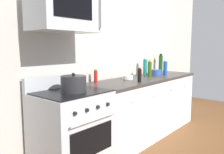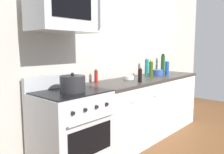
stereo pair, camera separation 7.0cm
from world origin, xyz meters
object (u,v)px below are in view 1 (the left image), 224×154
object	(u,v)px
bottle_olive_oil	(150,69)
bottle_sparkling_teal	(145,67)
bottle_hot_sauce_red	(96,76)
stockpot	(74,84)
bowl_white_ceramic	(128,77)
microwave	(66,12)
bottle_wine_green	(161,63)
bottle_soda_blue	(165,68)
bowl_blue_mixing	(156,72)
bottle_soy_sauce_dark	(140,75)
range_oven	(71,132)

from	to	relation	value
bottle_olive_oil	bottle_sparkling_teal	bearing A→B (deg)	48.81
bottle_hot_sauce_red	stockpot	distance (m)	0.70
bottle_hot_sauce_red	bottle_olive_oil	bearing A→B (deg)	-13.17
bottle_hot_sauce_red	bottle_sparkling_teal	world-z (taller)	bottle_sparkling_teal
bottle_sparkling_teal	bowl_white_ceramic	distance (m)	0.65
microwave	bottle_hot_sauce_red	bearing A→B (deg)	17.22
bottle_wine_green	bowl_white_ceramic	xyz separation A→B (m)	(-1.22, -0.12, -0.14)
microwave	bowl_white_ceramic	size ratio (longest dim) A/B	4.78
bottle_soda_blue	stockpot	world-z (taller)	bottle_soda_blue
bottle_wine_green	bowl_white_ceramic	world-z (taller)	bottle_wine_green
bottle_wine_green	bowl_blue_mixing	bearing A→B (deg)	-159.52
bottle_hot_sauce_red	bottle_wine_green	bearing A→B (deg)	-0.66
bottle_olive_oil	bottle_soda_blue	size ratio (longest dim) A/B	1.03
bottle_soy_sauce_dark	bowl_white_ceramic	distance (m)	0.33
bottle_olive_oil	bowl_white_ceramic	distance (m)	0.48
range_oven	bottle_wine_green	world-z (taller)	bottle_wine_green
bowl_white_ceramic	bottle_soda_blue	bearing A→B (deg)	-11.79
range_oven	bottle_olive_oil	xyz separation A→B (m)	(1.63, 0.01, 0.58)
range_oven	bottle_soda_blue	xyz separation A→B (m)	(2.01, -0.07, 0.57)
bottle_olive_oil	bottle_wine_green	distance (m)	0.79
bottle_olive_oil	bottle_sparkling_teal	size ratio (longest dim) A/B	0.90
range_oven	bowl_blue_mixing	bearing A→B (deg)	0.80
range_oven	microwave	distance (m)	1.28
bottle_hot_sauce_red	bowl_blue_mixing	size ratio (longest dim) A/B	0.96
bottle_olive_oil	bottle_sparkling_teal	xyz separation A→B (m)	(0.16, 0.19, 0.01)
bottle_soy_sauce_dark	bottle_sparkling_teal	distance (m)	0.86
bottle_wine_green	bottle_hot_sauce_red	bearing A→B (deg)	179.34
bowl_blue_mixing	bowl_white_ceramic	bearing A→B (deg)	173.95
bottle_soy_sauce_dark	bottle_olive_oil	size ratio (longest dim) A/B	0.74
bottle_soda_blue	bowl_blue_mixing	distance (m)	0.19
bottle_hot_sauce_red	bottle_soda_blue	size ratio (longest dim) A/B	0.68
microwave	bottle_soda_blue	world-z (taller)	microwave
bottle_sparkling_teal	bowl_white_ceramic	xyz separation A→B (m)	(-0.63, -0.09, -0.11)
bottle_soda_blue	bottle_sparkling_teal	bearing A→B (deg)	127.73
bottle_olive_oil	bottle_sparkling_teal	distance (m)	0.25
bottle_sparkling_teal	bottle_soda_blue	xyz separation A→B (m)	(0.21, -0.27, -0.02)
bottle_soda_blue	bowl_white_ceramic	xyz separation A→B (m)	(-0.84, 0.17, -0.09)
microwave	bottle_soda_blue	bearing A→B (deg)	-3.40
microwave	bottle_wine_green	size ratio (longest dim) A/B	2.16
bottle_hot_sauce_red	bowl_white_ceramic	distance (m)	0.56
bowl_blue_mixing	microwave	bearing A→B (deg)	179.43
bottle_soy_sauce_dark	stockpot	world-z (taller)	stockpot
bottle_hot_sauce_red	microwave	bearing A→B (deg)	-162.78
microwave	bottle_soy_sauce_dark	world-z (taller)	microwave
bottle_hot_sauce_red	bowl_white_ceramic	size ratio (longest dim) A/B	1.13
bowl_white_ceramic	bottle_olive_oil	bearing A→B (deg)	-11.29
stockpot	bowl_white_ceramic	bearing A→B (deg)	7.47
bottle_wine_green	bottle_soy_sauce_dark	bearing A→B (deg)	-162.84
range_oven	bowl_blue_mixing	world-z (taller)	range_oven
microwave	bottle_wine_green	bearing A→B (deg)	4.22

